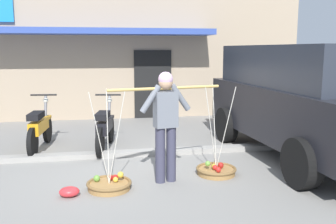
{
  "coord_description": "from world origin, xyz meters",
  "views": [
    {
      "loc": [
        -0.75,
        -6.31,
        2.02
      ],
      "look_at": [
        0.51,
        0.6,
        0.85
      ],
      "focal_mm": 40.25,
      "sensor_mm": 36.0,
      "label": 1
    }
  ],
  "objects": [
    {
      "name": "motorcycle_nearest_shop",
      "position": [
        -1.97,
        1.46,
        0.45
      ],
      "size": [
        0.54,
        1.82,
        1.09
      ],
      "color": "black",
      "rests_on": "ground"
    },
    {
      "name": "plastic_litter_bag",
      "position": [
        -1.21,
        -1.18,
        0.07
      ],
      "size": [
        0.28,
        0.22,
        0.14
      ],
      "primitive_type": "ellipsoid",
      "color": "red",
      "rests_on": "ground"
    },
    {
      "name": "motorcycle_second_in_row",
      "position": [
        -0.67,
        1.25,
        0.45
      ],
      "size": [
        0.56,
        1.8,
        1.09
      ],
      "color": "black",
      "rests_on": "ground"
    },
    {
      "name": "storefront_building",
      "position": [
        -1.16,
        7.21,
        2.1
      ],
      "size": [
        13.0,
        6.0,
        4.2
      ],
      "color": "tan",
      "rests_on": "ground"
    },
    {
      "name": "ground_plane",
      "position": [
        0.0,
        0.0,
        0.0
      ],
      "size": [
        90.0,
        90.0,
        0.0
      ],
      "primitive_type": "plane",
      "color": "gray"
    },
    {
      "name": "sidewalk_curb",
      "position": [
        0.0,
        0.7,
        0.05
      ],
      "size": [
        20.0,
        0.24,
        0.1
      ],
      "primitive_type": "cube",
      "color": "gray",
      "rests_on": "ground"
    },
    {
      "name": "fruit_basket_right_side",
      "position": [
        1.08,
        -0.64,
        0.08
      ],
      "size": [
        0.66,
        0.66,
        1.45
      ],
      "color": "#9E7542",
      "rests_on": "ground"
    },
    {
      "name": "fruit_vendor",
      "position": [
        0.21,
        -0.82,
        0.98
      ],
      "size": [
        1.75,
        0.41,
        1.7
      ],
      "color": "#38384C",
      "rests_on": "ground"
    },
    {
      "name": "fruit_basket_left_side",
      "position": [
        -0.66,
        -0.99,
        0.08
      ],
      "size": [
        0.66,
        0.66,
        1.45
      ],
      "color": "#9E7542",
      "rests_on": "ground"
    },
    {
      "name": "parked_truck",
      "position": [
        2.99,
        0.09,
        1.13
      ],
      "size": [
        2.34,
        4.89,
        2.1
      ],
      "color": "black",
      "rests_on": "ground"
    }
  ]
}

